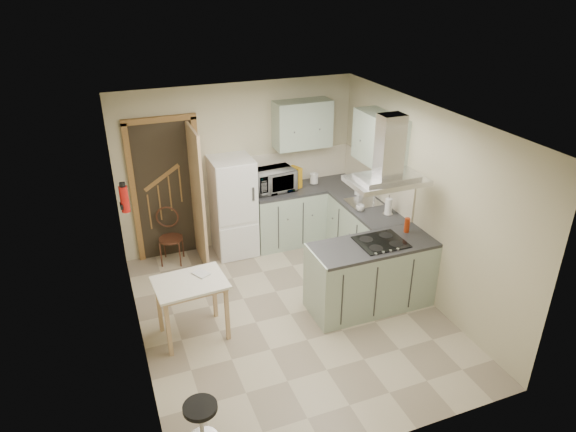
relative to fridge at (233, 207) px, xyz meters
name	(u,v)px	position (x,y,z in m)	size (l,w,h in m)	color
floor	(290,314)	(0.20, -1.80, -0.75)	(4.20, 4.20, 0.00)	#B3A68B
ceiling	(291,120)	(0.20, -1.80, 1.75)	(4.20, 4.20, 0.00)	silver
back_wall	(239,167)	(0.20, 0.30, 0.50)	(3.60, 3.60, 0.00)	#BCB491
left_wall	(130,255)	(-1.60, -1.80, 0.50)	(4.20, 4.20, 0.00)	#BCB491
right_wall	(422,203)	(2.00, -1.80, 0.50)	(4.20, 4.20, 0.00)	#BCB491
doorway	(167,190)	(-0.90, 0.27, 0.30)	(1.10, 0.12, 2.10)	brown
fridge	(233,207)	(0.00, 0.00, 0.00)	(0.60, 0.60, 1.50)	white
counter_back	(287,216)	(0.86, 0.00, -0.30)	(1.08, 0.60, 0.90)	#9EB2A0
counter_right	(356,225)	(1.70, -0.68, -0.30)	(0.60, 1.95, 0.90)	#9EB2A0
splashback	(298,165)	(1.16, 0.29, 0.40)	(1.68, 0.02, 0.50)	beige
wall_cabinet_back	(302,124)	(1.15, 0.12, 1.10)	(0.85, 0.35, 0.70)	#9EB2A0
wall_cabinet_right	(379,140)	(1.82, -0.95, 1.10)	(0.35, 0.90, 0.70)	#9EB2A0
peninsula	(371,275)	(1.22, -1.98, -0.30)	(1.55, 0.65, 0.90)	#9EB2A0
hob	(381,242)	(1.32, -1.98, 0.16)	(0.58, 0.50, 0.01)	black
extractor_hood	(387,180)	(1.32, -1.98, 0.97)	(0.90, 0.55, 0.10)	silver
sink	(363,202)	(1.70, -0.85, 0.16)	(0.45, 0.40, 0.01)	silver
fire_extinguisher	(124,199)	(-1.54, -0.90, 0.75)	(0.10, 0.10, 0.32)	#B2140F
drop_leaf_table	(193,309)	(-1.01, -1.75, -0.38)	(0.80, 0.60, 0.75)	tan
bentwood_chair	(171,239)	(-0.95, 0.03, -0.37)	(0.34, 0.34, 0.77)	#4F2E1A
stool	(202,423)	(-1.26, -3.28, -0.54)	(0.32, 0.32, 0.42)	black
microwave	(274,180)	(0.65, 0.03, 0.32)	(0.61, 0.41, 0.34)	black
kettle	(314,178)	(1.32, 0.04, 0.24)	(0.13, 0.13, 0.19)	silver
cereal_box	(296,177)	(1.02, 0.06, 0.31)	(0.08, 0.21, 0.32)	orange
soap_bottle	(359,189)	(1.77, -0.59, 0.25)	(0.09, 0.09, 0.20)	#B8B7C4
paper_towel	(388,206)	(1.82, -1.32, 0.27)	(0.09, 0.09, 0.24)	white
cup	(360,208)	(1.52, -1.09, 0.20)	(0.12, 0.12, 0.09)	white
red_bottle	(407,225)	(1.77, -1.86, 0.25)	(0.07, 0.07, 0.19)	#AA300E
book	(196,273)	(-0.92, -1.68, 0.04)	(0.14, 0.19, 0.09)	#983D32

